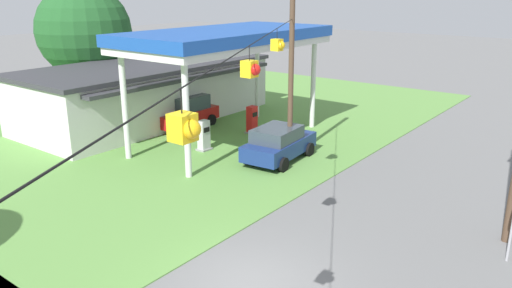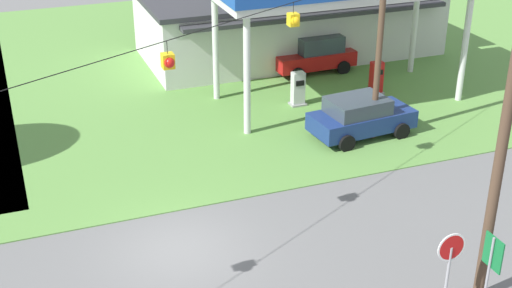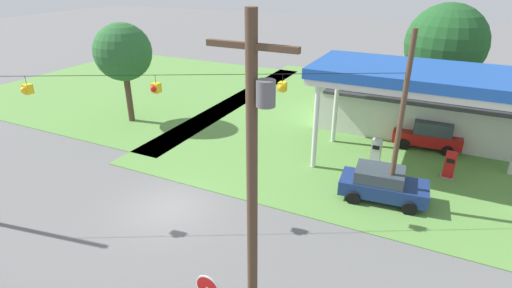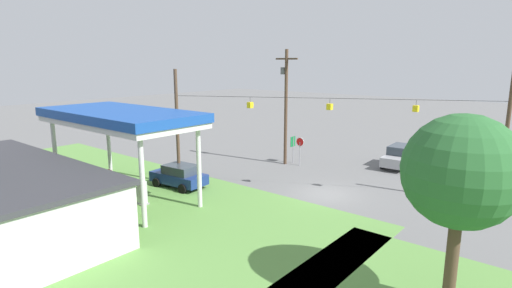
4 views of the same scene
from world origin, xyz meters
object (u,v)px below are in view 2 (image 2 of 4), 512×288
at_px(route_sign, 491,261).
at_px(fuel_pump_near, 298,90).
at_px(car_at_pumps_front, 360,116).
at_px(car_at_pumps_rear, 314,53).
at_px(gas_station_store, 289,21).
at_px(utility_pole_main, 510,109).
at_px(stop_sign_roadside, 450,257).
at_px(fuel_pump_far, 376,79).

bearing_deg(route_sign, fuel_pump_near, 85.20).
height_order(car_at_pumps_front, route_sign, route_sign).
height_order(car_at_pumps_rear, route_sign, route_sign).
relative_size(gas_station_store, utility_pole_main, 1.57).
relative_size(gas_station_store, stop_sign_roadside, 6.21).
bearing_deg(car_at_pumps_front, stop_sign_roadside, -112.21).
xyz_separation_m(route_sign, utility_pole_main, (0.39, 0.69, 3.83)).
xyz_separation_m(fuel_pump_near, stop_sign_roadside, (-2.23, -14.53, 1.07)).
xyz_separation_m(car_at_pumps_rear, route_sign, (-3.81, -18.76, 0.76)).
bearing_deg(fuel_pump_far, gas_station_store, 100.96).
height_order(fuel_pump_far, stop_sign_roadside, stop_sign_roadside).
relative_size(gas_station_store, car_at_pumps_front, 3.61).
relative_size(car_at_pumps_front, route_sign, 1.79).
xyz_separation_m(gas_station_store, route_sign, (-3.81, -21.93, -0.04)).
bearing_deg(gas_station_store, fuel_pump_near, -110.05).
distance_m(gas_station_store, fuel_pump_far, 7.22).
bearing_deg(gas_station_store, car_at_pumps_rear, -90.08).
distance_m(gas_station_store, car_at_pumps_front, 11.01).
bearing_deg(stop_sign_roadside, fuel_pump_far, -112.94).
distance_m(gas_station_store, stop_sign_roadside, 22.07).
xyz_separation_m(fuel_pump_near, utility_pole_main, (-0.86, -14.22, 4.80)).
bearing_deg(utility_pole_main, fuel_pump_far, 71.43).
bearing_deg(car_at_pumps_front, fuel_pump_far, 47.86).
bearing_deg(stop_sign_roadside, route_sign, 158.54).
bearing_deg(stop_sign_roadside, car_at_pumps_front, -106.97).
distance_m(fuel_pump_near, utility_pole_main, 15.04).
bearing_deg(car_at_pumps_rear, gas_station_store, -92.27).
distance_m(stop_sign_roadside, route_sign, 1.06).
relative_size(car_at_pumps_rear, utility_pole_main, 0.42).
relative_size(fuel_pump_near, stop_sign_roadside, 0.62).
relative_size(fuel_pump_far, stop_sign_roadside, 0.62).
distance_m(route_sign, utility_pole_main, 3.91).
xyz_separation_m(gas_station_store, stop_sign_roadside, (-4.79, -21.54, 0.06)).
distance_m(gas_station_store, fuel_pump_near, 7.54).
relative_size(car_at_pumps_front, utility_pole_main, 0.43).
distance_m(fuel_pump_near, route_sign, 14.99).
bearing_deg(fuel_pump_far, utility_pole_main, -108.57).
bearing_deg(car_at_pumps_front, gas_station_store, 76.73).
xyz_separation_m(fuel_pump_near, car_at_pumps_rear, (2.56, 3.85, 0.21)).
height_order(gas_station_store, utility_pole_main, utility_pole_main).
distance_m(car_at_pumps_front, car_at_pumps_rear, 7.85).
distance_m(fuel_pump_far, car_at_pumps_front, 4.82).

